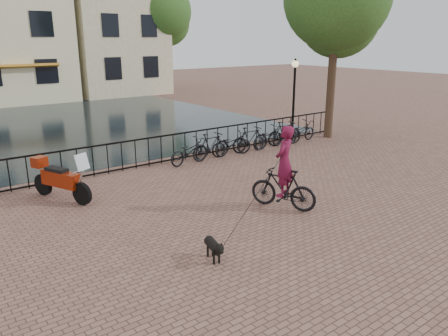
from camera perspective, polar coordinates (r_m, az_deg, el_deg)
ground at (r=9.32m, az=11.47°, el=-11.34°), size 100.00×100.00×0.00m
canal_water at (r=23.87m, az=-21.36°, el=5.04°), size 20.00×20.00×0.00m
railing at (r=15.22m, az=-11.48°, el=1.77°), size 20.00×0.05×1.02m
canal_house_right at (r=38.37m, az=-15.38°, el=19.53°), size 7.00×9.00×13.30m
tree_far_right at (r=37.20m, az=-8.18°, el=19.58°), size 4.76×4.76×8.76m
lamp_post at (r=18.80m, az=9.16°, el=10.48°), size 0.30×0.30×3.45m
cyclist at (r=11.38m, az=7.82°, el=-0.60°), size 1.26×1.94×2.58m
dog at (r=8.92m, az=-1.40°, el=-10.45°), size 0.42×0.79×0.51m
motorcycle at (r=12.76m, az=-20.58°, el=-0.80°), size 1.24×2.07×1.46m
parked_bike_0 at (r=15.57m, az=-4.54°, el=2.18°), size 1.79×0.86×0.90m
parked_bike_1 at (r=16.07m, az=-1.70°, el=2.87°), size 1.68×0.54×1.00m
parked_bike_2 at (r=16.64m, az=0.96°, el=3.17°), size 1.77×0.79×0.90m
parked_bike_3 at (r=17.22m, az=3.46°, el=3.77°), size 1.70×0.63×1.00m
parked_bike_4 at (r=17.85m, az=5.77°, el=4.02°), size 1.76×0.75×0.90m
parked_bike_5 at (r=18.49m, az=7.95°, el=4.53°), size 1.72×0.73×1.00m
parked_bike_6 at (r=19.17m, az=9.96°, el=4.72°), size 1.74×0.68×0.90m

